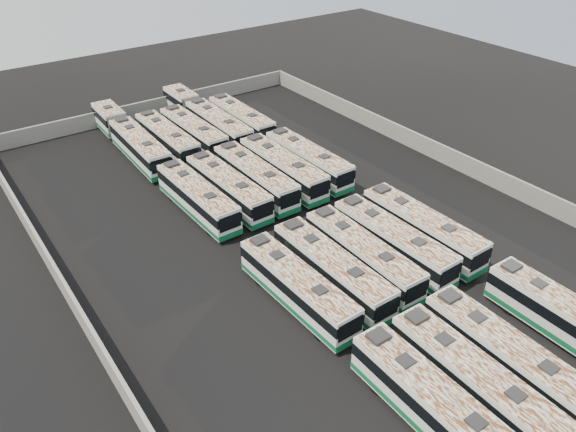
# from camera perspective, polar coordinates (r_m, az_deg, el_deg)

# --- Properties ---
(ground) EXTENTS (140.00, 140.00, 0.00)m
(ground) POSITION_cam_1_polar(r_m,az_deg,el_deg) (55.49, 1.64, -1.36)
(ground) COLOR black
(ground) RESTS_ON ground
(perimeter_wall) EXTENTS (45.20, 73.20, 2.20)m
(perimeter_wall) POSITION_cam_1_polar(r_m,az_deg,el_deg) (54.89, 1.66, -0.41)
(perimeter_wall) COLOR slate
(perimeter_wall) RESTS_ON ground
(bus_front_far_left) EXTENTS (2.94, 13.11, 3.69)m
(bus_front_far_left) POSITION_cam_1_polar(r_m,az_deg,el_deg) (38.33, 14.73, -18.22)
(bus_front_far_left) COLOR silver
(bus_front_far_left) RESTS_ON ground
(bus_front_left) EXTENTS (2.97, 13.08, 3.67)m
(bus_front_left) POSITION_cam_1_polar(r_m,az_deg,el_deg) (40.36, 18.36, -15.72)
(bus_front_left) COLOR silver
(bus_front_left) RESTS_ON ground
(bus_front_center) EXTENTS (3.02, 13.11, 3.68)m
(bus_front_center) POSITION_cam_1_polar(r_m,az_deg,el_deg) (42.67, 21.30, -13.24)
(bus_front_center) COLOR silver
(bus_front_center) RESTS_ON ground
(bus_front_far_right) EXTENTS (2.88, 12.75, 3.58)m
(bus_front_far_right) POSITION_cam_1_polar(r_m,az_deg,el_deg) (47.55, 26.46, -9.34)
(bus_front_far_right) COLOR silver
(bus_front_far_right) RESTS_ON ground
(bus_midfront_far_left) EXTENTS (2.95, 12.79, 3.59)m
(bus_midfront_far_left) POSITION_cam_1_polar(r_m,az_deg,el_deg) (45.51, 0.97, -7.21)
(bus_midfront_far_left) COLOR silver
(bus_midfront_far_left) RESTS_ON ground
(bus_midfront_left) EXTENTS (2.80, 13.10, 3.69)m
(bus_midfront_left) POSITION_cam_1_polar(r_m,az_deg,el_deg) (47.28, 4.48, -5.49)
(bus_midfront_left) COLOR silver
(bus_midfront_left) RESTS_ON ground
(bus_midfront_center) EXTENTS (2.96, 13.00, 3.65)m
(bus_midfront_center) POSITION_cam_1_polar(r_m,az_deg,el_deg) (49.25, 7.56, -3.97)
(bus_midfront_center) COLOR silver
(bus_midfront_center) RESTS_ON ground
(bus_midfront_right) EXTENTS (3.00, 13.14, 3.69)m
(bus_midfront_right) POSITION_cam_1_polar(r_m,az_deg,el_deg) (51.33, 10.59, -2.57)
(bus_midfront_right) COLOR silver
(bus_midfront_right) RESTS_ON ground
(bus_midfront_far_right) EXTENTS (2.94, 13.28, 3.74)m
(bus_midfront_far_right) POSITION_cam_1_polar(r_m,az_deg,el_deg) (53.64, 13.45, -1.24)
(bus_midfront_far_right) COLOR silver
(bus_midfront_far_right) RESTS_ON ground
(bus_midback_far_left) EXTENTS (2.92, 12.86, 3.61)m
(bus_midback_far_left) POSITION_cam_1_polar(r_m,az_deg,el_deg) (57.80, -9.18, 1.86)
(bus_midback_far_left) COLOR silver
(bus_midback_far_left) RESTS_ON ground
(bus_midback_left) EXTENTS (3.05, 12.99, 3.65)m
(bus_midback_left) POSITION_cam_1_polar(r_m,az_deg,el_deg) (59.12, -6.11, 2.87)
(bus_midback_left) COLOR silver
(bus_midback_left) RESTS_ON ground
(bus_midback_center) EXTENTS (2.78, 13.10, 3.69)m
(bus_midback_center) POSITION_cam_1_polar(r_m,az_deg,el_deg) (60.86, -3.35, 3.96)
(bus_midback_center) COLOR silver
(bus_midback_center) RESTS_ON ground
(bus_midback_right) EXTENTS (2.88, 13.34, 3.76)m
(bus_midback_right) POSITION_cam_1_polar(r_m,az_deg,el_deg) (62.50, -0.55, 4.87)
(bus_midback_right) COLOR silver
(bus_midback_right) RESTS_ON ground
(bus_midback_far_right) EXTENTS (2.96, 13.04, 3.67)m
(bus_midback_far_right) POSITION_cam_1_polar(r_m,az_deg,el_deg) (64.46, 2.06, 5.71)
(bus_midback_far_right) COLOR silver
(bus_midback_far_right) RESTS_ON ground
(bus_back_far_left) EXTENTS (3.25, 20.25, 3.66)m
(bus_back_far_left) POSITION_cam_1_polar(r_m,az_deg,el_deg) (72.77, -15.81, 7.72)
(bus_back_far_left) COLOR silver
(bus_back_far_left) RESTS_ON ground
(bus_back_left) EXTENTS (2.77, 12.86, 3.62)m
(bus_back_left) POSITION_cam_1_polar(r_m,az_deg,el_deg) (71.17, -12.17, 7.65)
(bus_back_left) COLOR silver
(bus_back_left) RESTS_ON ground
(bus_back_center) EXTENTS (2.99, 12.97, 3.64)m
(bus_back_center) POSITION_cam_1_polar(r_m,az_deg,el_deg) (72.28, -9.57, 8.35)
(bus_back_center) COLOR silver
(bus_back_center) RESTS_ON ground
(bus_back_right) EXTENTS (2.96, 20.40, 3.70)m
(bus_back_right) POSITION_cam_1_polar(r_m,az_deg,el_deg) (76.63, -8.36, 9.90)
(bus_back_right) COLOR silver
(bus_back_right) RESTS_ON ground
(bus_back_far_right) EXTENTS (2.75, 12.73, 3.59)m
(bus_back_far_right) POSITION_cam_1_polar(r_m,az_deg,el_deg) (75.55, -4.76, 9.76)
(bus_back_far_right) COLOR silver
(bus_back_far_right) RESTS_ON ground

